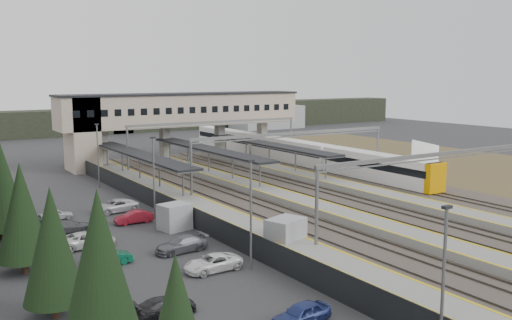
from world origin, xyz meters
TOP-DOWN VIEW (x-y plane):
  - ground at (0.00, 0.00)m, footprint 220.00×220.00m
  - conifer_row at (-22.00, -3.86)m, footprint 4.42×49.82m
  - car_park at (-13.44, -6.60)m, footprint 10.78×44.76m
  - lampposts at (-8.00, 1.25)m, footprint 0.50×53.25m
  - fence at (-6.50, 5.00)m, footprint 0.08×90.00m
  - relay_cabin_near at (-3.00, -5.29)m, footprint 3.59×3.08m
  - relay_cabin_far at (-8.15, 4.95)m, footprint 2.96×2.62m
  - rail_corridor at (9.34, 5.00)m, footprint 34.00×90.00m
  - canopies at (7.00, 27.00)m, footprint 23.10×30.00m
  - footbridge at (7.70, 42.00)m, footprint 40.40×6.40m
  - gantries at (12.00, 3.00)m, footprint 28.40×62.28m
  - train at (24.00, 31.21)m, footprint 2.82×58.85m
  - billboard at (27.09, 6.84)m, footprint 2.35×6.15m
  - treeline_far at (23.81, 92.28)m, footprint 170.00×19.00m

SIDE VIEW (x-z plane):
  - ground at x=0.00m, z-range 0.00..0.00m
  - rail_corridor at x=9.34m, z-range -0.17..0.75m
  - car_park at x=-13.44m, z-range -0.04..1.25m
  - fence at x=-6.50m, z-range 0.00..2.00m
  - relay_cabin_far at x=-8.15m, z-range 0.00..2.39m
  - relay_cabin_near at x=-3.00m, z-range 0.00..2.53m
  - train at x=24.00m, z-range 0.24..3.79m
  - treeline_far at x=23.81m, z-range -0.55..6.45m
  - billboard at x=27.09m, z-range 1.00..6.60m
  - canopies at x=7.00m, z-range 2.28..5.56m
  - lampposts at x=-8.00m, z-range 0.30..8.37m
  - conifer_row at x=-22.00m, z-range 0.09..9.59m
  - gantries at x=12.00m, z-range 2.41..9.58m
  - footbridge at x=7.70m, z-range 2.33..13.53m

